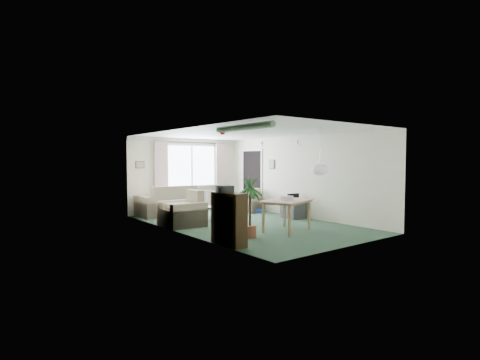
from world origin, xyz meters
TOP-DOWN VIEW (x-y plane):
  - ground at (0.00, 0.00)m, footprint 6.50×6.50m
  - window at (0.20, 3.23)m, footprint 1.80×0.03m
  - curtain_rod at (0.20, 3.15)m, footprint 2.60×0.03m
  - curtain_left at (-0.95, 3.13)m, footprint 0.45×0.08m
  - curtain_right at (1.35, 3.13)m, footprint 0.45×0.08m
  - radiator at (0.20, 3.19)m, footprint 1.20×0.10m
  - doorway at (1.99, 2.20)m, footprint 0.03×0.95m
  - pendant_lamp at (0.20, -2.30)m, footprint 0.36×0.36m
  - tinsel_garland at (-1.92, -2.30)m, footprint 1.60×1.60m
  - bauble_cluster_a at (1.30, 0.90)m, footprint 0.20×0.20m
  - bauble_cluster_b at (1.60, -0.30)m, footprint 0.20×0.20m
  - wall_picture_back at (-1.60, 3.23)m, footprint 0.28×0.03m
  - wall_picture_right at (1.98, 1.20)m, footprint 0.03×0.24m
  - sofa at (-0.90, 2.75)m, footprint 1.83×0.98m
  - armchair_corner at (1.48, 1.88)m, footprint 1.12×1.10m
  - armchair_left at (-1.50, 0.79)m, footprint 1.01×1.06m
  - coffee_table at (-0.27, 1.13)m, footprint 0.95×0.76m
  - photo_frame at (-0.21, 1.18)m, footprint 0.12×0.03m
  - bookshelf at (-1.84, -1.73)m, footprint 0.29×0.86m
  - hifi_box at (-1.86, -1.63)m, footprint 0.37×0.42m
  - houseplant at (-1.02, -1.39)m, footprint 0.63×0.63m
  - dining_table at (0.11, -1.37)m, footprint 1.34×1.10m
  - gift_box at (0.07, -1.42)m, footprint 0.27×0.21m
  - tv_cube at (1.70, -0.03)m, footprint 0.54×0.59m
  - pet_bed at (1.65, 1.59)m, footprint 0.62×0.62m

SIDE VIEW (x-z plane):
  - ground at x=0.00m, z-range 0.00..0.00m
  - pet_bed at x=1.65m, z-range 0.00..0.11m
  - coffee_table at x=-0.27m, z-range 0.00..0.38m
  - tv_cube at x=1.70m, z-range 0.00..0.52m
  - dining_table at x=0.11m, z-range 0.00..0.72m
  - armchair_corner at x=1.48m, z-range 0.00..0.76m
  - radiator at x=0.20m, z-range 0.12..0.68m
  - armchair_left at x=-1.50m, z-range 0.00..0.91m
  - photo_frame at x=-0.21m, z-range 0.38..0.54m
  - sofa at x=-0.90m, z-range 0.00..0.91m
  - bookshelf at x=-1.84m, z-range 0.00..1.04m
  - houseplant at x=-1.02m, z-range 0.00..1.38m
  - gift_box at x=0.07m, z-range 0.72..0.84m
  - doorway at x=1.99m, z-range 0.00..2.00m
  - hifi_box at x=-1.86m, z-range 1.04..1.18m
  - curtain_left at x=-0.95m, z-range 0.27..2.27m
  - curtain_right at x=1.35m, z-range 0.27..2.27m
  - pendant_lamp at x=0.20m, z-range 1.30..1.66m
  - window at x=0.20m, z-range 0.85..2.15m
  - wall_picture_back at x=-1.60m, z-range 1.44..1.66m
  - wall_picture_right at x=1.98m, z-range 1.40..1.70m
  - bauble_cluster_a at x=1.30m, z-range 2.12..2.32m
  - bauble_cluster_b at x=1.60m, z-range 2.12..2.32m
  - curtain_rod at x=0.20m, z-range 2.25..2.29m
  - tinsel_garland at x=-1.92m, z-range 2.22..2.34m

